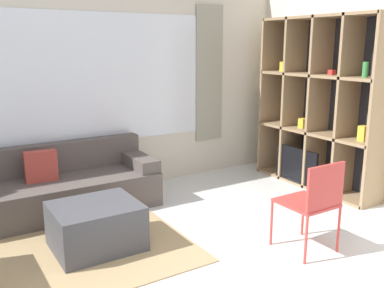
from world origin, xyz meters
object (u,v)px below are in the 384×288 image
shelving_unit (320,106)px  folding_chair (314,199)px  couch_main (60,188)px  ottoman (96,227)px

shelving_unit → folding_chair: shelving_unit is taller
couch_main → folding_chair: 2.79m
shelving_unit → couch_main: 3.40m
folding_chair → couch_main: bearing=-52.9°
folding_chair → shelving_unit: bearing=-138.7°
folding_chair → ottoman: bearing=-34.1°
ottoman → shelving_unit: bearing=4.0°
shelving_unit → folding_chair: 2.09m
shelving_unit → couch_main: bearing=164.5°
couch_main → ottoman: bearing=-88.4°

